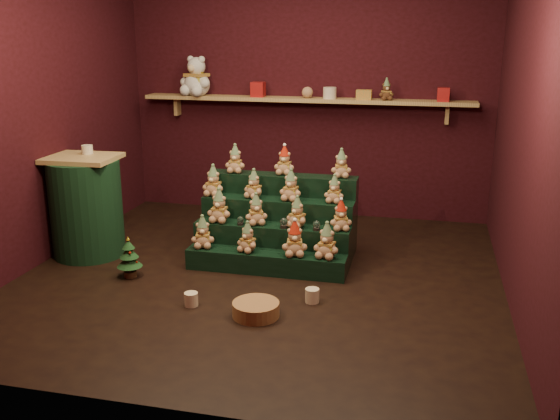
% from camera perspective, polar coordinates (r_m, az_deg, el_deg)
% --- Properties ---
extents(ground, '(4.00, 4.00, 0.00)m').
position_cam_1_polar(ground, '(5.36, -1.79, -6.04)').
color(ground, black).
rests_on(ground, ground).
extents(back_wall, '(4.00, 0.10, 2.80)m').
position_cam_1_polar(back_wall, '(6.99, 2.56, 11.01)').
color(back_wall, black).
rests_on(back_wall, ground).
extents(front_wall, '(4.00, 0.10, 2.80)m').
position_cam_1_polar(front_wall, '(3.10, -11.94, 4.18)').
color(front_wall, black).
rests_on(front_wall, ground).
extents(left_wall, '(0.10, 4.00, 2.80)m').
position_cam_1_polar(left_wall, '(5.88, -21.83, 8.92)').
color(left_wall, black).
rests_on(left_wall, ground).
extents(right_wall, '(0.10, 4.00, 2.80)m').
position_cam_1_polar(right_wall, '(4.89, 22.17, 7.63)').
color(right_wall, black).
rests_on(right_wall, ground).
extents(back_shelf, '(3.60, 0.26, 0.24)m').
position_cam_1_polar(back_shelf, '(6.83, 2.26, 10.00)').
color(back_shelf, tan).
rests_on(back_shelf, ground).
extents(riser_tier_front, '(1.40, 0.22, 0.18)m').
position_cam_1_polar(riser_tier_front, '(5.41, -1.31, -4.79)').
color(riser_tier_front, black).
rests_on(riser_tier_front, ground).
extents(riser_tier_midfront, '(1.40, 0.22, 0.36)m').
position_cam_1_polar(riser_tier_midfront, '(5.58, -0.74, -3.15)').
color(riser_tier_midfront, black).
rests_on(riser_tier_midfront, ground).
extents(riser_tier_midback, '(1.40, 0.22, 0.54)m').
position_cam_1_polar(riser_tier_midback, '(5.76, -0.21, -1.60)').
color(riser_tier_midback, black).
rests_on(riser_tier_midback, ground).
extents(riser_tier_back, '(1.40, 0.22, 0.72)m').
position_cam_1_polar(riser_tier_back, '(5.93, 0.28, -0.14)').
color(riser_tier_back, black).
rests_on(riser_tier_back, ground).
extents(teddy_0, '(0.24, 0.23, 0.28)m').
position_cam_1_polar(teddy_0, '(5.50, -7.08, -2.00)').
color(teddy_0, tan).
rests_on(teddy_0, riser_tier_front).
extents(teddy_1, '(0.23, 0.22, 0.26)m').
position_cam_1_polar(teddy_1, '(5.37, -2.98, -2.48)').
color(teddy_1, tan).
rests_on(teddy_1, riser_tier_front).
extents(teddy_2, '(0.25, 0.24, 0.30)m').
position_cam_1_polar(teddy_2, '(5.26, 1.35, -2.63)').
color(teddy_2, tan).
rests_on(teddy_2, riser_tier_front).
extents(teddy_3, '(0.25, 0.23, 0.30)m').
position_cam_1_polar(teddy_3, '(5.22, 4.31, -2.81)').
color(teddy_3, tan).
rests_on(teddy_3, riser_tier_front).
extents(teddy_4, '(0.22, 0.20, 0.30)m').
position_cam_1_polar(teddy_4, '(5.60, -5.57, 0.40)').
color(teddy_4, tan).
rests_on(teddy_4, riser_tier_midfront).
extents(teddy_5, '(0.25, 0.24, 0.28)m').
position_cam_1_polar(teddy_5, '(5.52, -2.21, 0.08)').
color(teddy_5, tan).
rests_on(teddy_5, riser_tier_midfront).
extents(teddy_6, '(0.25, 0.24, 0.27)m').
position_cam_1_polar(teddy_6, '(5.43, 1.59, -0.20)').
color(teddy_6, tan).
rests_on(teddy_6, riser_tier_midfront).
extents(teddy_7, '(0.23, 0.21, 0.26)m').
position_cam_1_polar(teddy_7, '(5.38, 5.59, -0.48)').
color(teddy_7, tan).
rests_on(teddy_7, riser_tier_midfront).
extents(teddy_8, '(0.22, 0.20, 0.28)m').
position_cam_1_polar(teddy_8, '(5.80, -6.11, 2.68)').
color(teddy_8, tan).
rests_on(teddy_8, riser_tier_midback).
extents(teddy_9, '(0.24, 0.23, 0.26)m').
position_cam_1_polar(teddy_9, '(5.70, -2.40, 2.40)').
color(teddy_9, tan).
rests_on(teddy_9, riser_tier_midback).
extents(teddy_10, '(0.23, 0.21, 0.28)m').
position_cam_1_polar(teddy_10, '(5.61, 1.01, 2.28)').
color(teddy_10, tan).
rests_on(teddy_10, riser_tier_midback).
extents(teddy_11, '(0.19, 0.18, 0.25)m').
position_cam_1_polar(teddy_11, '(5.56, 5.00, 1.93)').
color(teddy_11, tan).
rests_on(teddy_11, riser_tier_midback).
extents(teddy_12, '(0.20, 0.18, 0.26)m').
position_cam_1_polar(teddy_12, '(5.93, -4.11, 4.69)').
color(teddy_12, tan).
rests_on(teddy_12, riser_tier_back).
extents(teddy_13, '(0.20, 0.18, 0.27)m').
position_cam_1_polar(teddy_13, '(5.83, 0.42, 4.56)').
color(teddy_13, tan).
rests_on(teddy_13, riser_tier_back).
extents(teddy_14, '(0.21, 0.20, 0.26)m').
position_cam_1_polar(teddy_14, '(5.74, 5.63, 4.25)').
color(teddy_14, tan).
rests_on(teddy_14, riser_tier_back).
extents(snow_globe_a, '(0.06, 0.06, 0.08)m').
position_cam_1_polar(snow_globe_a, '(5.53, -3.64, -0.97)').
color(snow_globe_a, black).
rests_on(snow_globe_a, riser_tier_midfront).
extents(snow_globe_b, '(0.07, 0.07, 0.09)m').
position_cam_1_polar(snow_globe_b, '(5.43, 0.35, -1.19)').
color(snow_globe_b, black).
rests_on(snow_globe_b, riser_tier_midfront).
extents(snow_globe_c, '(0.06, 0.06, 0.09)m').
position_cam_1_polar(snow_globe_c, '(5.37, 3.36, -1.43)').
color(snow_globe_c, black).
rests_on(snow_globe_c, riser_tier_midfront).
extents(side_table, '(0.65, 0.65, 0.94)m').
position_cam_1_polar(side_table, '(6.00, -17.29, 0.30)').
color(side_table, tan).
rests_on(side_table, ground).
extents(table_ornament, '(0.10, 0.10, 0.08)m').
position_cam_1_polar(table_ornament, '(5.97, -17.21, 5.30)').
color(table_ornament, beige).
rests_on(table_ornament, side_table).
extents(mini_christmas_tree, '(0.21, 0.21, 0.36)m').
position_cam_1_polar(mini_christmas_tree, '(5.43, -13.62, -4.23)').
color(mini_christmas_tree, '#412917').
rests_on(mini_christmas_tree, ground).
extents(mug_left, '(0.10, 0.10, 0.10)m').
position_cam_1_polar(mug_left, '(4.84, -8.12, -8.08)').
color(mug_left, beige).
rests_on(mug_left, ground).
extents(mug_right, '(0.11, 0.11, 0.11)m').
position_cam_1_polar(mug_right, '(4.85, 2.96, -7.81)').
color(mug_right, beige).
rests_on(mug_right, ground).
extents(wicker_basket, '(0.43, 0.43, 0.11)m').
position_cam_1_polar(wicker_basket, '(4.63, -2.22, -9.06)').
color(wicker_basket, '#A76D43').
rests_on(wicker_basket, ground).
extents(white_bear, '(0.47, 0.45, 0.54)m').
position_cam_1_polar(white_bear, '(7.11, -7.65, 12.51)').
color(white_bear, silver).
rests_on(white_bear, back_shelf).
extents(brown_bear, '(0.19, 0.18, 0.22)m').
position_cam_1_polar(brown_bear, '(6.67, 9.70, 10.80)').
color(brown_bear, '#50331A').
rests_on(brown_bear, back_shelf).
extents(gift_tin_red_a, '(0.14, 0.14, 0.16)m').
position_cam_1_polar(gift_tin_red_a, '(6.91, -2.01, 10.96)').
color(gift_tin_red_a, '#B21B1B').
rests_on(gift_tin_red_a, back_shelf).
extents(gift_tin_cream, '(0.14, 0.14, 0.12)m').
position_cam_1_polar(gift_tin_cream, '(6.75, 4.57, 10.62)').
color(gift_tin_cream, beige).
rests_on(gift_tin_cream, back_shelf).
extents(gift_tin_red_b, '(0.12, 0.12, 0.14)m').
position_cam_1_polar(gift_tin_red_b, '(6.67, 14.71, 10.18)').
color(gift_tin_red_b, '#B21B1B').
rests_on(gift_tin_red_b, back_shelf).
extents(shelf_plush_ball, '(0.12, 0.12, 0.12)m').
position_cam_1_polar(shelf_plush_ball, '(6.79, 2.52, 10.69)').
color(shelf_plush_ball, tan).
rests_on(shelf_plush_ball, back_shelf).
extents(scarf_gift_box, '(0.16, 0.10, 0.10)m').
position_cam_1_polar(scarf_gift_box, '(6.71, 7.69, 10.41)').
color(scarf_gift_box, orange).
rests_on(scarf_gift_box, back_shelf).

